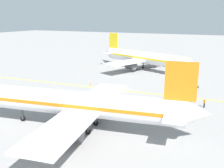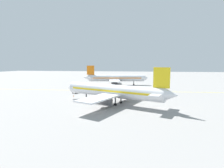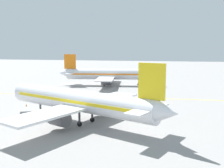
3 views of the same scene
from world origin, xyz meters
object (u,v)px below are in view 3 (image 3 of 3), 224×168
object	(u,v)px
traffic_cone_mid_apron	(132,98)
traffic_cone_by_wingtip	(26,105)
ground_crew_worker	(45,88)
baggage_tug_dark	(43,95)
airplane_at_gate	(109,75)
baggage_cart_trailing	(34,97)
traffic_cone_near_nose	(146,89)
airplane_adjacent_stand	(79,101)

from	to	relation	value
traffic_cone_mid_apron	traffic_cone_by_wingtip	bearing A→B (deg)	-56.56
ground_crew_worker	traffic_cone_mid_apron	world-z (taller)	ground_crew_worker
ground_crew_worker	traffic_cone_by_wingtip	size ratio (longest dim) A/B	3.05
baggage_tug_dark	ground_crew_worker	distance (m)	10.29
traffic_cone_mid_apron	airplane_at_gate	bearing A→B (deg)	-152.80
baggage_tug_dark	traffic_cone_mid_apron	bearing A→B (deg)	101.08
airplane_at_gate	traffic_cone_mid_apron	distance (m)	25.34
ground_crew_worker	traffic_cone_mid_apron	xyz separation A→B (m)	(4.99, 26.50, -0.63)
baggage_tug_dark	traffic_cone_mid_apron	xyz separation A→B (m)	(-4.34, 22.17, -0.63)
baggage_cart_trailing	ground_crew_worker	xyz separation A→B (m)	(-12.57, -3.70, 0.15)
traffic_cone_near_nose	traffic_cone_by_wingtip	xyz separation A→B (m)	(29.43, -22.93, 0.00)
airplane_adjacent_stand	baggage_cart_trailing	bearing A→B (deg)	-132.01
baggage_tug_dark	traffic_cone_mid_apron	world-z (taller)	baggage_tug_dark
traffic_cone_near_nose	traffic_cone_mid_apron	distance (m)	15.58
airplane_adjacent_stand	traffic_cone_near_nose	xyz separation A→B (m)	(-38.81, 7.11, -3.43)
ground_crew_worker	traffic_cone_by_wingtip	distance (m)	19.70
airplane_at_gate	airplane_adjacent_stand	distance (m)	46.07
airplane_at_gate	traffic_cone_by_wingtip	world-z (taller)	airplane_at_gate
airplane_at_gate	airplane_adjacent_stand	world-z (taller)	same
baggage_cart_trailing	baggage_tug_dark	bearing A→B (deg)	168.93
baggage_tug_dark	traffic_cone_near_nose	bearing A→B (deg)	129.59
airplane_adjacent_stand	baggage_tug_dark	xyz separation A→B (m)	(-18.99, -16.85, -2.81)
traffic_cone_mid_apron	ground_crew_worker	bearing A→B (deg)	-100.67
ground_crew_worker	traffic_cone_near_nose	world-z (taller)	ground_crew_worker
baggage_tug_dark	baggage_cart_trailing	distance (m)	3.30
traffic_cone_by_wingtip	baggage_cart_trailing	bearing A→B (deg)	-165.32
baggage_tug_dark	traffic_cone_by_wingtip	size ratio (longest dim) A/B	5.88
airplane_adjacent_stand	traffic_cone_near_nose	size ratio (longest dim) A/B	61.83
airplane_adjacent_stand	traffic_cone_mid_apron	xyz separation A→B (m)	(-23.33, 5.32, -3.43)
baggage_cart_trailing	traffic_cone_near_nose	xyz separation A→B (m)	(-23.06, 24.60, -0.49)
airplane_at_gate	baggage_cart_trailing	distance (m)	32.12
baggage_cart_trailing	traffic_cone_by_wingtip	distance (m)	6.61
traffic_cone_mid_apron	airplane_adjacent_stand	bearing A→B (deg)	-12.84
traffic_cone_mid_apron	baggage_cart_trailing	bearing A→B (deg)	-71.62
traffic_cone_near_nose	traffic_cone_by_wingtip	bearing A→B (deg)	-37.92
airplane_at_gate	baggage_cart_trailing	bearing A→B (deg)	-20.74
ground_crew_worker	traffic_cone_mid_apron	bearing A→B (deg)	79.33
airplane_at_gate	baggage_cart_trailing	size ratio (longest dim) A/B	12.58
ground_crew_worker	traffic_cone_near_nose	distance (m)	30.18
airplane_at_gate	traffic_cone_by_wingtip	bearing A→B (deg)	-14.90
airplane_at_gate	traffic_cone_mid_apron	xyz separation A→B (m)	(22.33, 11.47, -3.43)
baggage_tug_dark	traffic_cone_by_wingtip	world-z (taller)	baggage_tug_dark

